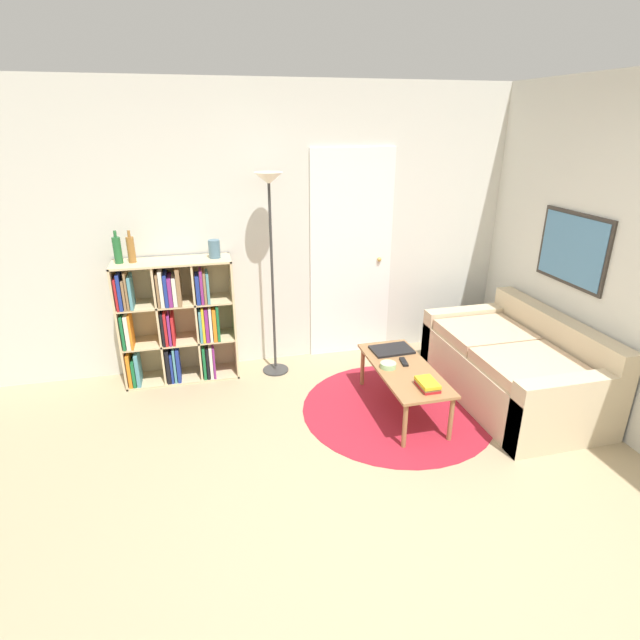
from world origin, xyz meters
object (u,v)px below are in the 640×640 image
Objects in this scene: bookshelf at (175,321)px; couch at (517,368)px; vase_on_shelf at (214,249)px; bottle_middle at (131,249)px; laptop at (392,350)px; bottle_left at (117,250)px; floor_lamp at (270,216)px; coffee_table at (404,372)px; bowl at (388,365)px.

couch is at bearing -20.70° from bookshelf.
vase_on_shelf is at bearing 156.28° from couch.
bottle_middle is (-3.13, 1.09, 0.97)m from couch.
laptop is at bearing -19.11° from bottle_middle.
vase_on_shelf is (0.80, -0.02, -0.04)m from bottle_left.
floor_lamp reaches higher than vase_on_shelf.
bookshelf is at bearing 174.16° from floor_lamp.
bookshelf is 0.70× the size of couch.
bottle_left reaches higher than coffee_table.
coffee_table is 2.51m from bottle_middle.
bowl reaches higher than laptop.
coffee_table is at bearing 178.19° from couch.
laptop is at bearing -21.49° from bookshelf.
bottle_middle is (-2.09, 1.05, 0.89)m from coffee_table.
bottle_middle is at bearing 176.93° from bookshelf.
laptop is 2.79× the size of bowl.
couch is 10.09× the size of vase_on_shelf.
bookshelf reaches higher than bowl.
couch is 4.49× the size of laptop.
bottle_left is at bearing 154.38° from coffee_table.
laptop is 0.33m from bowl.
bowl is 1.81m from vase_on_shelf.
floor_lamp is 6.69× the size of bottle_left.
bowl is at bearing -27.57° from bottle_middle.
laptop is at bearing 86.45° from coffee_table.
floor_lamp is at bearing -5.84° from bookshelf.
couch is 1.09m from laptop.
floor_lamp is 1.62m from bowl.
laptop is 2.39m from bottle_middle.
couch is at bearing -26.71° from floor_lamp.
bottle_middle is at bearing 160.89° from laptop.
vase_on_shelf is at bearing -1.12° from bottle_left.
laptop is (0.02, 0.32, 0.05)m from coffee_table.
bookshelf is 3.16× the size of laptop.
laptop is 2.25× the size of vase_on_shelf.
couch is 1.17m from bowl.
bowl is at bearing -26.32° from bottle_left.
bookshelf is 0.61× the size of floor_lamp.
bottle_middle is 0.69m from vase_on_shelf.
laptop is at bearing -26.72° from vase_on_shelf.
laptop is 1.31× the size of bottle_middle.
bookshelf is at bearing 149.97° from coffee_table.
couch is (1.95, -0.98, -1.22)m from floor_lamp.
floor_lamp is at bearing 133.89° from coffee_table.
couch is 1.04m from coffee_table.
bottle_middle is at bearing 152.43° from bowl.
floor_lamp is 11.67× the size of vase_on_shelf.
coffee_table is (1.80, -1.04, -0.21)m from bookshelf.
coffee_table is at bearing -46.11° from floor_lamp.
laptop is at bearing -33.84° from floor_lamp.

